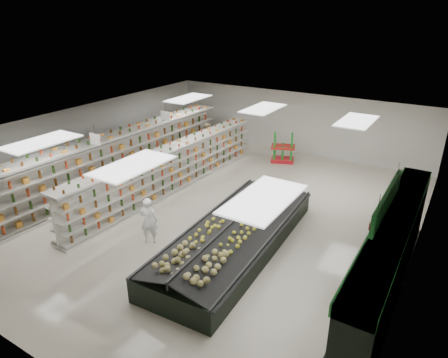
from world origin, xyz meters
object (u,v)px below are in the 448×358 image
Objects in this scene: gondola_center at (172,171)px; produce_island at (235,235)px; soda_endcap at (283,148)px; shopper_background at (208,140)px; shopper_main at (149,220)px; gondola_left at (114,163)px.

gondola_center reaches higher than produce_island.
shopper_background is (-3.64, -1.26, 0.18)m from soda_endcap.
soda_endcap is 0.92× the size of shopper_main.
shopper_background is at bearing 106.07° from gondola_center.
gondola_left is 1.19× the size of gondola_center.
produce_island is 4.66× the size of shopper_main.
gondola_left is 8.23m from soda_endcap.
gondola_left is 7.45× the size of shopper_background.
soda_endcap is at bearing 67.92° from gondola_center.
shopper_background reaches higher than soda_endcap.
gondola_center reaches higher than shopper_background.
gondola_center is 6.20m from soda_endcap.
gondola_left is 5.06m from shopper_main.
soda_endcap is at bearing 103.52° from produce_island.
produce_island is 8.86m from shopper_background.
produce_island is (4.52, -2.48, -0.39)m from gondola_center.
gondola_left is 8.32× the size of shopper_main.
gondola_left is at bearing 174.09° from shopper_background.
gondola_center reaches higher than soda_endcap.
soda_endcap is at bearing 55.55° from gondola_left.
shopper_main is at bearing -59.49° from gondola_center.
soda_endcap is (2.57, 5.64, -0.17)m from gondola_center.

